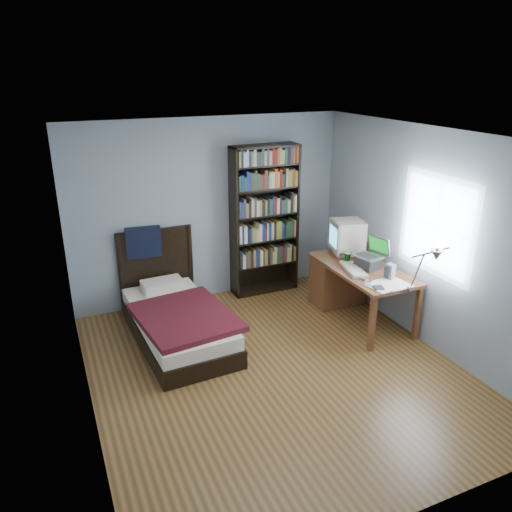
% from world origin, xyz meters
% --- Properties ---
extents(room, '(4.20, 4.24, 2.50)m').
position_xyz_m(room, '(0.03, -0.00, 1.25)').
color(room, brown).
rests_on(room, ground).
extents(desk, '(0.75, 1.50, 0.73)m').
position_xyz_m(desk, '(1.50, 1.02, 0.41)').
color(desk, brown).
rests_on(desk, floor).
extents(crt_monitor, '(0.50, 0.46, 0.48)m').
position_xyz_m(crt_monitor, '(1.55, 1.09, 1.00)').
color(crt_monitor, beige).
rests_on(crt_monitor, desk).
extents(laptop, '(0.39, 0.38, 0.40)m').
position_xyz_m(laptop, '(1.56, 0.57, 0.84)').
color(laptop, '#2D2D30').
rests_on(laptop, desk).
extents(desk_lamp, '(0.26, 0.57, 0.67)m').
position_xyz_m(desk_lamp, '(1.48, -0.57, 1.27)').
color(desk_lamp, '#99999E').
rests_on(desk_lamp, desk).
extents(keyboard, '(0.31, 0.54, 0.05)m').
position_xyz_m(keyboard, '(1.34, 0.57, 0.75)').
color(keyboard, '#B7AE98').
rests_on(keyboard, desk).
extents(speaker, '(0.12, 0.12, 0.18)m').
position_xyz_m(speaker, '(1.59, 0.19, 0.82)').
color(speaker, gray).
rests_on(speaker, desk).
extents(soda_can, '(0.07, 0.07, 0.13)m').
position_xyz_m(soda_can, '(1.40, 0.81, 0.80)').
color(soda_can, '#07380B').
rests_on(soda_can, desk).
extents(mouse, '(0.07, 0.12, 0.04)m').
position_xyz_m(mouse, '(1.47, 0.92, 0.75)').
color(mouse, silver).
rests_on(mouse, desk).
extents(phone_silver, '(0.07, 0.11, 0.02)m').
position_xyz_m(phone_silver, '(1.29, 0.28, 0.74)').
color(phone_silver, '#B3B2B7').
rests_on(phone_silver, desk).
extents(phone_grey, '(0.06, 0.09, 0.02)m').
position_xyz_m(phone_grey, '(1.23, 0.12, 0.74)').
color(phone_grey, gray).
rests_on(phone_grey, desk).
extents(external_drive, '(0.14, 0.14, 0.02)m').
position_xyz_m(external_drive, '(1.29, -0.01, 0.74)').
color(external_drive, gray).
rests_on(external_drive, desk).
extents(bookshelf, '(0.95, 0.30, 2.12)m').
position_xyz_m(bookshelf, '(0.75, 1.94, 1.06)').
color(bookshelf, black).
rests_on(bookshelf, floor).
extents(bed, '(1.14, 2.05, 1.16)m').
position_xyz_m(bed, '(-0.79, 1.14, 0.26)').
color(bed, black).
rests_on(bed, floor).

